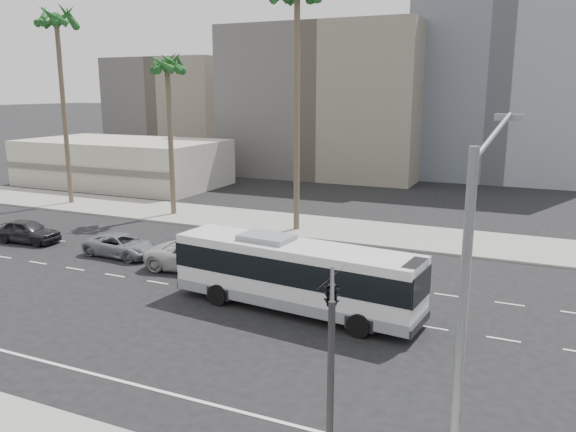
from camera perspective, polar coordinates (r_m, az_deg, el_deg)
The scene contains 15 objects.
ground at distance 29.36m, azimuth -3.45°, elevation -8.27°, with size 700.00×700.00×0.00m, color black.
sidewalk_north at distance 43.06m, azimuth 6.10°, elevation -1.44°, with size 120.00×7.00×0.15m, color gray.
commercial_low at distance 66.50m, azimuth -16.25°, elevation 5.19°, with size 22.00×12.16×5.00m.
midrise_beige_west at distance 73.61m, azimuth 4.50°, elevation 11.39°, with size 24.00×18.00×18.00m, color #605C57.
midrise_gray_center at distance 76.49m, azimuth 21.11°, elevation 13.65°, with size 20.00×20.00×26.00m, color slate.
midrise_beige_far at distance 90.04m, azimuth -10.44°, elevation 10.47°, with size 18.00×16.00×15.00m, color #605C57.
civic_tower at distance 276.16m, azimuth 21.95°, elevation 17.57°, with size 42.00×42.00×129.00m.
city_bus at distance 27.26m, azimuth 0.69°, elevation -5.75°, with size 12.57×4.02×3.55m.
car_a at distance 33.91m, azimuth -8.98°, elevation -3.99°, with size 6.20×2.86×1.72m, color #B7B7B7.
car_b at distance 37.87m, azimuth -16.33°, elevation -2.84°, with size 5.12×2.36×1.42m, color slate.
car_c at distance 43.54m, azimuth -24.70°, elevation -1.38°, with size 4.76×1.92×1.62m, color black.
streetlight_corner at distance 13.57m, azimuth 17.59°, elevation -9.18°, with size 0.91×4.61×9.80m.
traffic_signal at distance 16.63m, azimuth 4.42°, elevation -8.28°, with size 2.50×3.46×5.42m.
palm_mid at distance 48.29m, azimuth -12.02°, elevation 14.35°, with size 4.37×4.37×13.53m.
palm_far at distance 56.27m, azimuth -22.23°, elevation 17.53°, with size 5.18×5.18×17.82m.
Camera 1 is at (12.78, -24.30, 10.41)m, focal length 35.41 mm.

